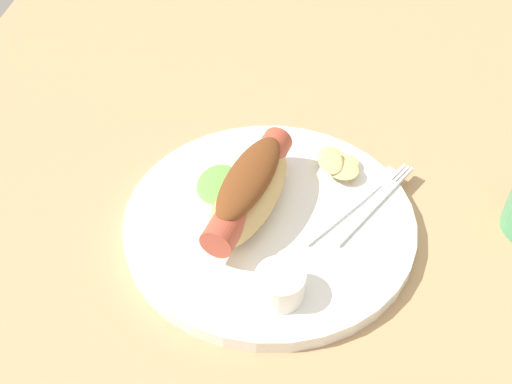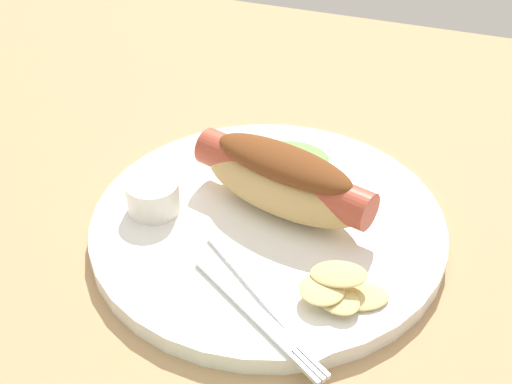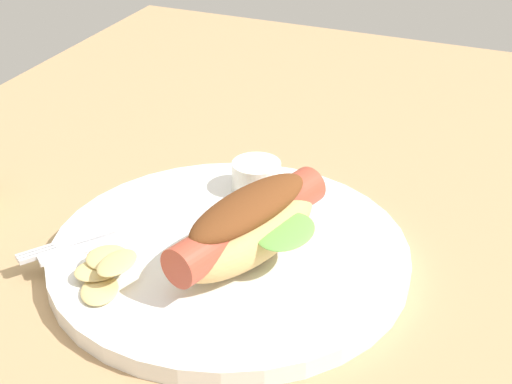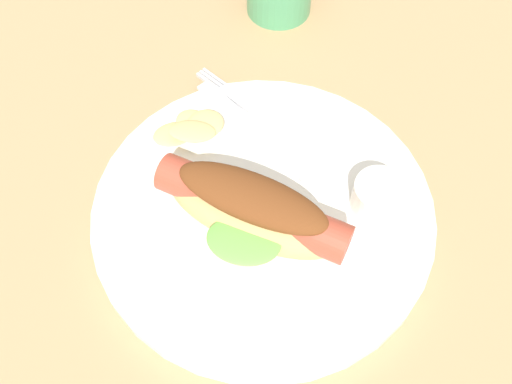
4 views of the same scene
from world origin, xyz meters
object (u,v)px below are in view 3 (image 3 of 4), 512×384
plate (229,255)px  hot_dog (250,225)px  sauce_ramekin (256,176)px  knife (127,238)px  fork (105,232)px  chips_pile (106,270)px

plate → hot_dog: size_ratio=1.80×
hot_dog → sauce_ramekin: bearing=-143.0°
knife → hot_dog: bearing=139.0°
hot_dog → knife: 11.19cm
plate → hot_dog: hot_dog is taller
fork → chips_pile: chips_pile is taller
plate → hot_dog: (0.64, 2.19, 3.86)cm
hot_dog → knife: size_ratio=1.11×
fork → knife: (-0.04, 2.20, -0.02)cm
fork → knife: 2.20cm
plate → sauce_ramekin: size_ratio=6.58×
hot_dog → sauce_ramekin: size_ratio=3.67×
hot_dog → fork: 13.31cm
plate → hot_dog: bearing=73.7°
hot_dog → chips_pile: hot_dog is taller
hot_dog → knife: hot_dog is taller
plate → fork: (2.42, -10.69, 1.00)cm
fork → chips_pile: size_ratio=1.66×
hot_dog → chips_pile: bearing=-35.0°
hot_dog → sauce_ramekin: (-10.50, -3.88, -1.62)cm
plate → knife: bearing=-74.3°
sauce_ramekin → knife: size_ratio=0.30×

